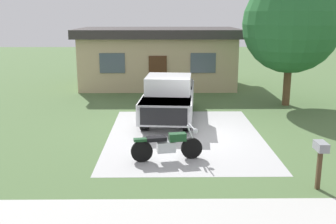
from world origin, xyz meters
The scene contains 8 objects.
ground_plane centered at (0.00, 0.00, 0.00)m, with size 80.00×80.00×0.00m, color #4E6B3D.
driveway_pad centered at (0.00, 0.00, 0.00)m, with size 5.60×7.56×0.01m, color #B2B2B2.
sidewalk_strip centered at (0.00, -6.00, 0.00)m, with size 36.00×1.80×0.01m, color #BBBBB6.
motorcycle centered at (-0.66, -2.43, 0.47)m, with size 2.20×0.77×1.09m.
pickup_truck centered at (-0.53, 2.63, 0.95)m, with size 2.48×5.77×1.90m.
mailbox centered at (3.16, -4.55, 0.98)m, with size 0.26×0.48×1.26m.
shade_tree centered at (5.23, 5.09, 3.87)m, with size 4.57×4.57×6.16m.
neighbor_house centered at (-1.09, 10.68, 1.79)m, with size 9.60×5.60×3.50m.
Camera 1 is at (-0.79, -14.01, 4.39)m, focal length 42.78 mm.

